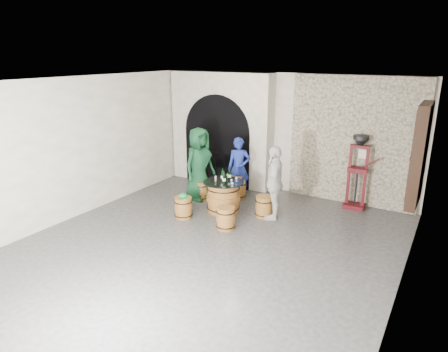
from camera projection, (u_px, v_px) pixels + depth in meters
The scene contains 30 objects.
ground at pixel (206, 247), 7.91m from camera, with size 8.00×8.00×0.00m, color #2E2E30.
wall_back at pixel (286, 134), 10.72m from camera, with size 8.00×8.00×0.00m, color silver.
wall_left at pixel (77, 148), 9.14m from camera, with size 8.00×8.00×0.00m, color silver.
wall_right at pixel (408, 205), 5.73m from camera, with size 8.00×8.00×0.00m, color silver.
ceiling at pixel (203, 82), 6.96m from camera, with size 8.00×8.00×0.00m, color beige.
stone_facing_panel at pixel (354, 142), 9.80m from camera, with size 3.20×0.12×3.18m, color #B1A78D.
arched_opening at pixel (221, 130), 11.44m from camera, with size 3.10×0.60×3.19m.
shuttered_window at pixel (419, 155), 7.70m from camera, with size 0.23×1.10×2.00m.
barrel_table at pixel (223, 197), 9.60m from camera, with size 0.98×0.98×0.76m.
barrel_stool_left at pixel (201, 190), 10.43m from camera, with size 0.43×0.43×0.50m.
barrel_stool_far at pixel (238, 189), 10.53m from camera, with size 0.43×0.43×0.50m.
barrel_stool_right at pixel (264, 207), 9.33m from camera, with size 0.43×0.43×0.50m.
barrel_stool_near_right at pixel (226, 218), 8.68m from camera, with size 0.43×0.43×0.50m.
barrel_stool_near_left at pixel (183, 208), 9.27m from camera, with size 0.43×0.43×0.50m.
green_cap at pixel (183, 196), 9.18m from camera, with size 0.24×0.20×0.11m.
person_green at pixel (199, 164), 10.28m from camera, with size 0.93×0.60×1.90m, color #103B21.
person_blue at pixel (239, 168), 10.42m from camera, with size 0.59×0.39×1.61m, color navy.
person_white at pixel (274, 183), 9.07m from camera, with size 1.01×0.42×1.72m, color silver.
wine_bottle_left at pixel (223, 176), 9.51m from camera, with size 0.08×0.08×0.32m.
wine_bottle_center at pixel (224, 178), 9.31m from camera, with size 0.08×0.08×0.32m.
wine_bottle_right at pixel (229, 175), 9.59m from camera, with size 0.08×0.08×0.32m.
tasting_glass_a at pixel (216, 179), 9.52m from camera, with size 0.05×0.05×0.10m, color #A66120, non-canonical shape.
tasting_glass_b at pixel (232, 181), 9.36m from camera, with size 0.05×0.05×0.10m, color #A66120, non-canonical shape.
tasting_glass_c at pixel (228, 176), 9.78m from camera, with size 0.05×0.05×0.10m, color #A66120, non-canonical shape.
tasting_glass_d at pixel (236, 179), 9.50m from camera, with size 0.05×0.05×0.10m, color #A66120, non-canonical shape.
tasting_glass_e at pixel (232, 185), 9.13m from camera, with size 0.05×0.05×0.10m, color #A66120, non-canonical shape.
tasting_glass_f at pixel (216, 178), 9.62m from camera, with size 0.05×0.05×0.10m, color #A66120, non-canonical shape.
side_barrel at pixel (234, 186), 10.54m from camera, with size 0.47×0.47×0.62m.
corking_press at pixel (358, 167), 9.62m from camera, with size 0.75×0.42×1.82m.
control_box at pixel (363, 153), 9.68m from camera, with size 0.18×0.10×0.22m, color silver.
Camera 1 is at (3.95, -5.95, 3.69)m, focal length 32.00 mm.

